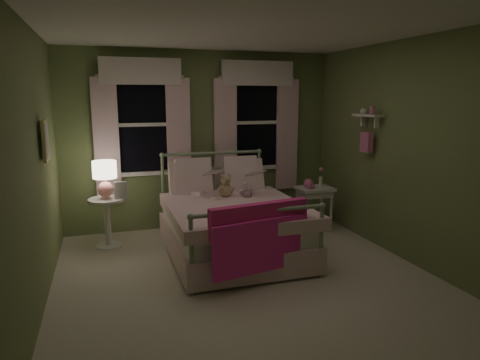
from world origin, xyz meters
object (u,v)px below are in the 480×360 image
object	(u,v)px
child_left	(201,176)
teddy_bear	(225,187)
bed	(231,223)
nightstand_right	(314,194)
table_lamp	(105,175)
nightstand_left	(107,216)
child_right	(242,176)

from	to	relation	value
child_left	teddy_bear	bearing A→B (deg)	127.60
bed	child_left	xyz separation A→B (m)	(-0.28, 0.42, 0.54)
teddy_bear	nightstand_right	size ratio (longest dim) A/B	0.49
bed	table_lamp	size ratio (longest dim) A/B	4.33
nightstand_left	bed	bearing A→B (deg)	-25.48
bed	child_right	xyz separation A→B (m)	(0.28, 0.42, 0.51)
teddy_bear	nightstand_right	distance (m)	1.45
teddy_bear	nightstand_left	distance (m)	1.58
bed	table_lamp	xyz separation A→B (m)	(-1.47, 0.70, 0.57)
bed	child_right	world-z (taller)	child_right
bed	child_right	bearing A→B (deg)	56.40
table_lamp	teddy_bear	bearing A→B (deg)	-16.58
child_right	teddy_bear	world-z (taller)	child_right
child_right	nightstand_right	xyz separation A→B (m)	(1.13, 0.09, -0.34)
child_right	nightstand_right	size ratio (longest dim) A/B	1.02
child_right	teddy_bear	bearing A→B (deg)	37.62
child_left	table_lamp	world-z (taller)	child_left
child_right	nightstand_right	distance (m)	1.19
child_left	bed	bearing A→B (deg)	100.69
teddy_bear	table_lamp	bearing A→B (deg)	163.42
child_left	nightstand_right	distance (m)	1.73
nightstand_left	nightstand_right	distance (m)	2.89
table_lamp	nightstand_right	bearing A→B (deg)	-3.84
child_right	nightstand_right	world-z (taller)	child_right
child_right	nightstand_right	bearing A→B (deg)	-167.50
nightstand_left	table_lamp	size ratio (longest dim) A/B	1.38
nightstand_right	nightstand_left	bearing A→B (deg)	176.16
table_lamp	nightstand_left	bearing A→B (deg)	0.00
nightstand_left	table_lamp	xyz separation A→B (m)	(0.00, 0.00, 0.54)
child_left	nightstand_right	size ratio (longest dim) A/B	1.12
child_left	teddy_bear	world-z (taller)	child_left
child_right	nightstand_left	xyz separation A→B (m)	(-1.75, 0.28, -0.48)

